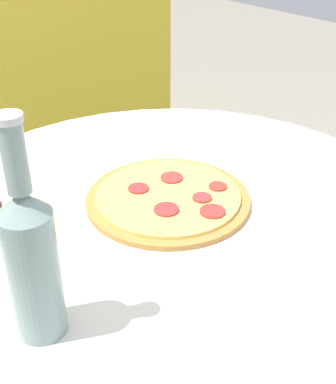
{
  "coord_description": "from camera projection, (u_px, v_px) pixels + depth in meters",
  "views": [
    {
      "loc": [
        -0.52,
        -0.54,
        1.22
      ],
      "look_at": [
        0.02,
        0.04,
        0.74
      ],
      "focal_mm": 50.0,
      "sensor_mm": 36.0,
      "label": 1
    }
  ],
  "objects": [
    {
      "name": "table",
      "position": [
        174.0,
        293.0,
        0.99
      ],
      "size": [
        0.92,
        0.92,
        0.72
      ],
      "color": "silver",
      "rests_on": "ground_plane"
    },
    {
      "name": "pizza",
      "position": [
        168.0,
        198.0,
        0.93
      ],
      "size": [
        0.29,
        0.29,
        0.02
      ],
      "color": "#B77F3D",
      "rests_on": "table"
    },
    {
      "name": "beer_bottle",
      "position": [
        32.0,
        258.0,
        0.62
      ],
      "size": [
        0.06,
        0.06,
        0.29
      ],
      "color": "gray",
      "rests_on": "table"
    }
  ]
}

